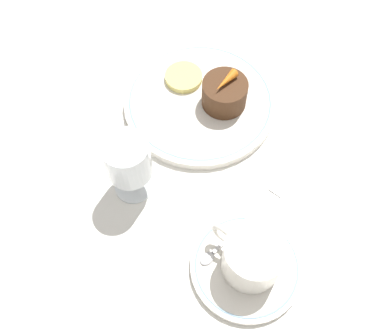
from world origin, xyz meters
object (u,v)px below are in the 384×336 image
(dinner_plate, at_px, (200,102))
(wine_glass, at_px, (128,162))
(dessert_cake, at_px, (224,94))
(coffee_cup, at_px, (253,257))
(fork, at_px, (299,162))

(dinner_plate, distance_m, wine_glass, 0.19)
(dinner_plate, bearing_deg, dessert_cake, -149.36)
(coffee_cup, xyz_separation_m, fork, (0.04, -0.18, -0.04))
(coffee_cup, relative_size, wine_glass, 0.93)
(dinner_plate, xyz_separation_m, wine_glass, (-0.02, 0.18, 0.07))
(dinner_plate, height_order, fork, dinner_plate)
(dinner_plate, distance_m, coffee_cup, 0.29)
(dinner_plate, height_order, dessert_cake, dessert_cake)
(dessert_cake, bearing_deg, dinner_plate, 30.64)
(coffee_cup, bearing_deg, dessert_cake, -45.41)
(dessert_cake, bearing_deg, coffee_cup, 134.59)
(fork, bearing_deg, dessert_cake, -4.34)
(dinner_plate, xyz_separation_m, dessert_cake, (-0.03, -0.02, 0.03))
(dinner_plate, bearing_deg, wine_glass, 96.00)
(coffee_cup, height_order, dessert_cake, coffee_cup)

